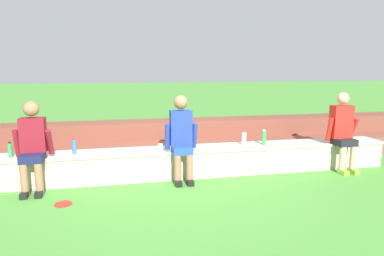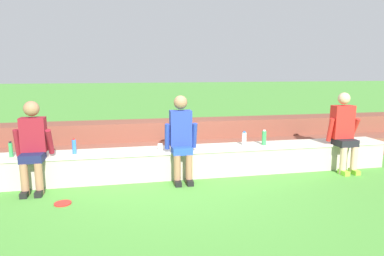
# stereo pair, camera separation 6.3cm
# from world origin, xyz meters

# --- Properties ---
(ground_plane) EXTENTS (80.00, 80.00, 0.00)m
(ground_plane) POSITION_xyz_m (0.00, 0.00, 0.00)
(ground_plane) COLOR #4C9338
(stone_seating_wall) EXTENTS (7.86, 0.55, 0.48)m
(stone_seating_wall) POSITION_xyz_m (0.00, 0.25, 0.26)
(stone_seating_wall) COLOR #B7AF9E
(stone_seating_wall) RESTS_ON ground
(brick_bleachers) EXTENTS (11.71, 1.28, 0.75)m
(brick_bleachers) POSITION_xyz_m (0.00, 1.52, 0.31)
(brick_bleachers) COLOR brown
(brick_bleachers) RESTS_ON ground
(person_far_left) EXTENTS (0.54, 0.55, 1.35)m
(person_far_left) POSITION_xyz_m (-2.15, -0.02, 0.73)
(person_far_left) COLOR #996B4C
(person_far_left) RESTS_ON ground
(person_left_of_center) EXTENTS (0.53, 0.48, 1.40)m
(person_left_of_center) POSITION_xyz_m (0.09, -0.02, 0.75)
(person_left_of_center) COLOR #996B4C
(person_left_of_center) RESTS_ON ground
(person_center) EXTENTS (0.56, 0.51, 1.41)m
(person_center) POSITION_xyz_m (3.02, -0.03, 0.75)
(person_center) COLOR #DBAD89
(person_center) RESTS_ON ground
(water_bottle_center_gap) EXTENTS (0.08, 0.08, 0.27)m
(water_bottle_center_gap) POSITION_xyz_m (1.62, 0.22, 0.61)
(water_bottle_center_gap) COLOR green
(water_bottle_center_gap) RESTS_ON stone_seating_wall
(water_bottle_near_right) EXTENTS (0.06, 0.06, 0.25)m
(water_bottle_near_right) POSITION_xyz_m (-1.60, 0.22, 0.60)
(water_bottle_near_right) COLOR blue
(water_bottle_near_right) RESTS_ON stone_seating_wall
(water_bottle_mid_left) EXTENTS (0.08, 0.08, 0.25)m
(water_bottle_mid_left) POSITION_xyz_m (1.27, 0.28, 0.60)
(water_bottle_mid_left) COLOR silver
(water_bottle_mid_left) RESTS_ON stone_seating_wall
(water_bottle_near_left) EXTENTS (0.06, 0.06, 0.24)m
(water_bottle_near_left) POSITION_xyz_m (-2.53, 0.21, 0.60)
(water_bottle_near_left) COLOR green
(water_bottle_near_left) RESTS_ON stone_seating_wall
(plastic_cup_middle) EXTENTS (0.09, 0.09, 0.10)m
(plastic_cup_middle) POSITION_xyz_m (-0.23, 0.21, 0.54)
(plastic_cup_middle) COLOR white
(plastic_cup_middle) RESTS_ON stone_seating_wall
(frisbee) EXTENTS (0.23, 0.23, 0.02)m
(frisbee) POSITION_xyz_m (-1.67, -0.66, 0.01)
(frisbee) COLOR red
(frisbee) RESTS_ON ground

